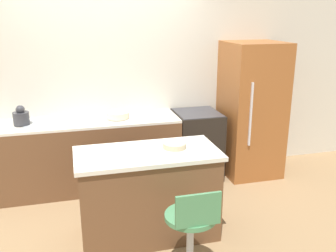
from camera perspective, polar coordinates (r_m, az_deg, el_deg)
name	(u,v)px	position (r m, az deg, el deg)	size (l,w,h in m)	color
ground_plane	(116,196)	(4.66, -7.89, -10.48)	(14.00, 14.00, 0.00)	#8E704C
wall_back	(106,80)	(4.87, -9.48, 6.86)	(8.00, 0.06, 2.60)	beige
back_counter	(83,155)	(4.76, -12.88, -4.35)	(2.38, 0.61, 0.89)	brown
kitchen_island	(148,194)	(3.70, -3.05, -10.26)	(1.36, 0.66, 0.88)	brown
oven_range	(197,145)	(5.00, 4.40, -2.84)	(0.58, 0.62, 0.89)	black
refrigerator	(251,110)	(5.11, 12.58, 2.43)	(0.72, 0.74, 1.78)	#995628
stool_chair	(191,233)	(3.17, 3.57, -15.98)	(0.42, 0.42, 0.84)	#B7B7BC
kettle	(21,117)	(4.62, -21.48, 1.30)	(0.18, 0.18, 0.23)	#333338
mixing_bowl	(118,115)	(4.63, -7.67, 1.69)	(0.28, 0.28, 0.08)	beige
fruit_bowl	(175,145)	(3.61, 1.00, -2.97)	(0.23, 0.23, 0.05)	#C1B28E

